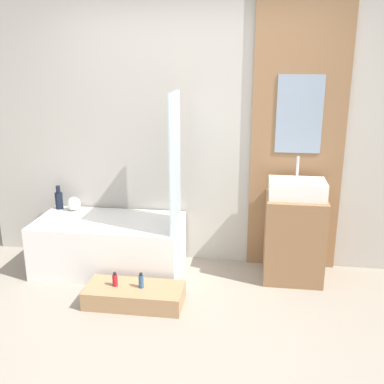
{
  "coord_description": "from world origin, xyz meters",
  "views": [
    {
      "loc": [
        0.56,
        -2.61,
        1.95
      ],
      "look_at": [
        0.09,
        0.71,
        0.95
      ],
      "focal_mm": 42.0,
      "sensor_mm": 36.0,
      "label": 1
    }
  ],
  "objects_px": {
    "bathtub": "(110,245)",
    "bottle_soap_primary": "(115,280)",
    "wooden_step_bench": "(135,295)",
    "bottle_soap_secondary": "(141,281)",
    "vase_tall_dark": "(59,199)",
    "vase_round_light": "(74,204)",
    "sink": "(297,189)"
  },
  "relations": [
    {
      "from": "vase_round_light",
      "to": "bottle_soap_primary",
      "type": "distance_m",
      "value": 1.11
    },
    {
      "from": "vase_round_light",
      "to": "bottle_soap_secondary",
      "type": "xyz_separation_m",
      "value": [
        0.88,
        -0.82,
        -0.36
      ]
    },
    {
      "from": "wooden_step_bench",
      "to": "bottle_soap_primary",
      "type": "bearing_deg",
      "value": 180.0
    },
    {
      "from": "bathtub",
      "to": "sink",
      "type": "bearing_deg",
      "value": 3.0
    },
    {
      "from": "bathtub",
      "to": "sink",
      "type": "height_order",
      "value": "sink"
    },
    {
      "from": "bottle_soap_primary",
      "to": "vase_round_light",
      "type": "bearing_deg",
      "value": 128.95
    },
    {
      "from": "wooden_step_bench",
      "to": "vase_round_light",
      "type": "distance_m",
      "value": 1.26
    },
    {
      "from": "sink",
      "to": "vase_tall_dark",
      "type": "bearing_deg",
      "value": 175.74
    },
    {
      "from": "sink",
      "to": "vase_tall_dark",
      "type": "height_order",
      "value": "sink"
    },
    {
      "from": "wooden_step_bench",
      "to": "bottle_soap_primary",
      "type": "xyz_separation_m",
      "value": [
        -0.16,
        0.0,
        0.13
      ]
    },
    {
      "from": "wooden_step_bench",
      "to": "vase_tall_dark",
      "type": "height_order",
      "value": "vase_tall_dark"
    },
    {
      "from": "bathtub",
      "to": "bottle_soap_primary",
      "type": "height_order",
      "value": "bathtub"
    },
    {
      "from": "sink",
      "to": "bottle_soap_primary",
      "type": "height_order",
      "value": "sink"
    },
    {
      "from": "vase_tall_dark",
      "to": "vase_round_light",
      "type": "height_order",
      "value": "vase_tall_dark"
    },
    {
      "from": "wooden_step_bench",
      "to": "bottle_soap_secondary",
      "type": "distance_m",
      "value": 0.15
    },
    {
      "from": "bottle_soap_primary",
      "to": "bottle_soap_secondary",
      "type": "distance_m",
      "value": 0.22
    },
    {
      "from": "bottle_soap_primary",
      "to": "bottle_soap_secondary",
      "type": "relative_size",
      "value": 0.92
    },
    {
      "from": "sink",
      "to": "bottle_soap_secondary",
      "type": "distance_m",
      "value": 1.57
    },
    {
      "from": "sink",
      "to": "vase_round_light",
      "type": "relative_size",
      "value": 3.64
    },
    {
      "from": "vase_tall_dark",
      "to": "vase_round_light",
      "type": "relative_size",
      "value": 1.75
    },
    {
      "from": "wooden_step_bench",
      "to": "bathtub",
      "type": "bearing_deg",
      "value": 123.85
    },
    {
      "from": "bottle_soap_secondary",
      "to": "bathtub",
      "type": "bearing_deg",
      "value": 127.74
    },
    {
      "from": "wooden_step_bench",
      "to": "sink",
      "type": "distance_m",
      "value": 1.67
    },
    {
      "from": "bathtub",
      "to": "wooden_step_bench",
      "type": "bearing_deg",
      "value": -56.15
    },
    {
      "from": "wooden_step_bench",
      "to": "sink",
      "type": "height_order",
      "value": "sink"
    },
    {
      "from": "sink",
      "to": "wooden_step_bench",
      "type": "bearing_deg",
      "value": -152.95
    },
    {
      "from": "vase_tall_dark",
      "to": "bottle_soap_primary",
      "type": "distance_m",
      "value": 1.25
    },
    {
      "from": "bathtub",
      "to": "vase_round_light",
      "type": "bearing_deg",
      "value": 151.59
    },
    {
      "from": "bathtub",
      "to": "vase_round_light",
      "type": "relative_size",
      "value": 10.07
    },
    {
      "from": "vase_round_light",
      "to": "bottle_soap_secondary",
      "type": "distance_m",
      "value": 1.25
    },
    {
      "from": "bathtub",
      "to": "wooden_step_bench",
      "type": "height_order",
      "value": "bathtub"
    },
    {
      "from": "vase_tall_dark",
      "to": "bottle_soap_secondary",
      "type": "relative_size",
      "value": 1.82
    }
  ]
}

